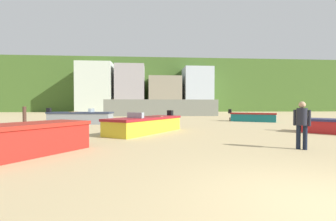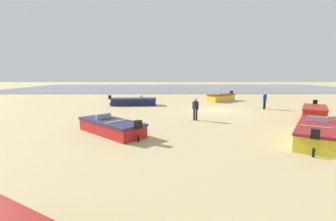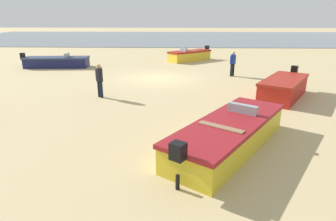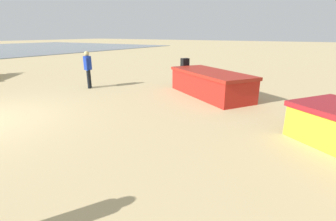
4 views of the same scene
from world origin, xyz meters
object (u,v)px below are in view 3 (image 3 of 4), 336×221
boat_yellow_1 (190,56)px  boat_navy_2 (57,62)px  boat_yellow_6 (229,134)px  boat_red_5 (283,88)px  beach_walker_foreground (99,78)px  beach_walker_distant (233,62)px

boat_yellow_1 → boat_navy_2: (10.36, 3.72, -0.05)m
boat_yellow_6 → boat_yellow_1: bearing=126.2°
boat_yellow_1 → boat_navy_2: 11.00m
boat_red_5 → beach_walker_foreground: (8.86, 0.24, 0.47)m
boat_yellow_6 → beach_walker_foreground: (5.32, -5.37, 0.52)m
boat_red_5 → boat_yellow_6: 6.63m
boat_red_5 → beach_walker_foreground: 8.88m
boat_navy_2 → boat_yellow_6: size_ratio=0.98×
boat_navy_2 → boat_red_5: 16.52m
boat_red_5 → beach_walker_distant: beach_walker_distant is taller
boat_yellow_1 → beach_walker_foreground: bearing=118.4°
boat_navy_2 → boat_yellow_6: (-10.90, 13.64, 0.03)m
beach_walker_foreground → boat_navy_2: bearing=165.5°
boat_yellow_6 → beach_walker_distant: (-2.01, -10.72, 0.52)m
boat_navy_2 → boat_red_5: size_ratio=1.27×
boat_navy_2 → boat_red_5: (-14.44, 8.03, 0.08)m
boat_red_5 → beach_walker_distant: (1.54, -5.11, 0.47)m
beach_walker_foreground → beach_walker_distant: same height
boat_red_5 → boat_yellow_6: (3.54, 5.61, -0.05)m
beach_walker_foreground → beach_walker_distant: 9.08m
boat_yellow_1 → beach_walker_foreground: size_ratio=2.45×
boat_navy_2 → beach_walker_foreground: bearing=30.0°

